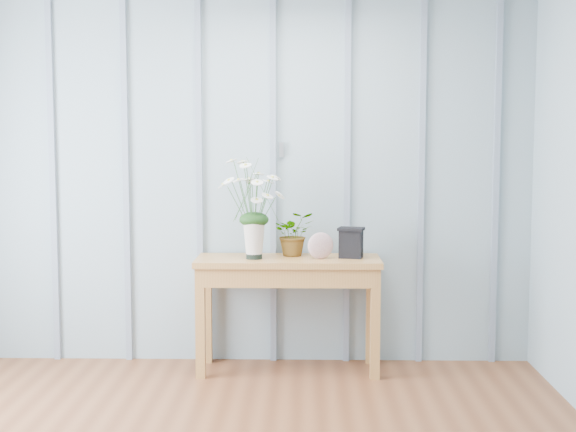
{
  "coord_description": "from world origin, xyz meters",
  "views": [
    {
      "loc": [
        0.46,
        -3.17,
        1.53
      ],
      "look_at": [
        0.36,
        1.94,
        1.03
      ],
      "focal_mm": 50.0,
      "sensor_mm": 36.0,
      "label": 1
    }
  ],
  "objects_px": {
    "sideboard": "(288,275)",
    "felt_disc_vessel": "(321,246)",
    "daisy_vase": "(254,195)",
    "carved_box": "(351,242)"
  },
  "relations": [
    {
      "from": "daisy_vase",
      "to": "carved_box",
      "type": "distance_m",
      "value": 0.7
    },
    {
      "from": "carved_box",
      "to": "sideboard",
      "type": "bearing_deg",
      "value": -178.14
    },
    {
      "from": "sideboard",
      "to": "felt_disc_vessel",
      "type": "xyz_separation_m",
      "value": [
        0.21,
        -0.04,
        0.2
      ]
    },
    {
      "from": "daisy_vase",
      "to": "felt_disc_vessel",
      "type": "relative_size",
      "value": 3.79
    },
    {
      "from": "felt_disc_vessel",
      "to": "carved_box",
      "type": "height_order",
      "value": "carved_box"
    },
    {
      "from": "sideboard",
      "to": "felt_disc_vessel",
      "type": "relative_size",
      "value": 6.91
    },
    {
      "from": "sideboard",
      "to": "carved_box",
      "type": "relative_size",
      "value": 6.03
    },
    {
      "from": "sideboard",
      "to": "daisy_vase",
      "type": "height_order",
      "value": "daisy_vase"
    },
    {
      "from": "daisy_vase",
      "to": "carved_box",
      "type": "xyz_separation_m",
      "value": [
        0.63,
        0.05,
        -0.31
      ]
    },
    {
      "from": "daisy_vase",
      "to": "carved_box",
      "type": "bearing_deg",
      "value": 4.84
    }
  ]
}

